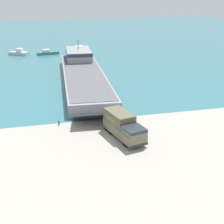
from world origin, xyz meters
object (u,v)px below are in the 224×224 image
(landing_craft, at_px, (82,72))
(moored_boat_c, at_px, (48,53))
(moored_boat_a, at_px, (78,49))
(military_truck, at_px, (124,126))
(soldier_on_ramp, at_px, (141,130))
(mooring_bollard, at_px, (59,123))
(moored_boat_b, at_px, (19,53))

(landing_craft, distance_m, moored_boat_c, 31.13)
(landing_craft, bearing_deg, moored_boat_a, 87.35)
(military_truck, distance_m, soldier_on_ramp, 2.45)
(landing_craft, height_order, soldier_on_ramp, landing_craft)
(military_truck, bearing_deg, soldier_on_ramp, 67.96)
(military_truck, xyz_separation_m, mooring_bollard, (-7.95, 6.11, -1.27))
(landing_craft, distance_m, mooring_bollard, 25.43)
(moored_boat_a, height_order, moored_boat_c, moored_boat_a)
(moored_boat_a, relative_size, mooring_bollard, 11.72)
(military_truck, bearing_deg, moored_boat_a, 163.89)
(military_truck, xyz_separation_m, moored_boat_a, (3.29, 65.05, -1.10))
(moored_boat_a, relative_size, moored_boat_b, 1.24)
(military_truck, distance_m, moored_boat_c, 61.35)
(moored_boat_b, xyz_separation_m, mooring_bollard, (7.17, -56.02, -0.30))
(military_truck, distance_m, moored_boat_a, 65.14)
(moored_boat_a, bearing_deg, mooring_bollard, 165.23)
(military_truck, bearing_deg, landing_craft, 168.08)
(landing_craft, bearing_deg, soldier_on_ramp, -80.51)
(soldier_on_ramp, bearing_deg, moored_boat_b, 46.64)
(moored_boat_a, xyz_separation_m, moored_boat_b, (-18.40, -2.92, 0.13))
(moored_boat_b, relative_size, moored_boat_c, 0.91)
(moored_boat_b, bearing_deg, landing_craft, -125.32)
(military_truck, xyz_separation_m, soldier_on_ramp, (2.33, -0.36, -0.67))
(soldier_on_ramp, bearing_deg, military_truck, 112.21)
(soldier_on_ramp, relative_size, moored_boat_a, 0.22)
(moored_boat_a, distance_m, mooring_bollard, 60.00)
(moored_boat_c, bearing_deg, landing_craft, 0.49)
(moored_boat_c, height_order, mooring_bollard, moored_boat_c)
(landing_craft, xyz_separation_m, moored_boat_c, (-6.01, 30.53, -1.12))
(moored_boat_b, xyz_separation_m, moored_boat_c, (8.43, -1.15, -0.14))
(moored_boat_a, bearing_deg, military_truck, 173.13)
(moored_boat_a, xyz_separation_m, moored_boat_c, (-9.98, -4.07, -0.01))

